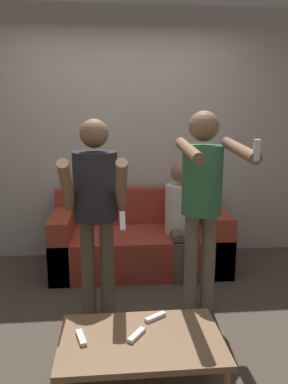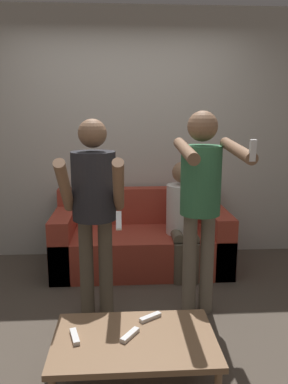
{
  "view_description": "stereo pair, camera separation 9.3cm",
  "coord_description": "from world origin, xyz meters",
  "px_view_note": "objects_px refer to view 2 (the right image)",
  "views": [
    {
      "loc": [
        -0.14,
        -2.6,
        1.61
      ],
      "look_at": [
        0.15,
        0.64,
        0.92
      ],
      "focal_mm": 35.0,
      "sensor_mm": 36.0,
      "label": 1
    },
    {
      "loc": [
        -0.05,
        -2.6,
        1.61
      ],
      "look_at": [
        0.15,
        0.64,
        0.92
      ],
      "focal_mm": 35.0,
      "sensor_mm": 36.0,
      "label": 2
    }
  ],
  "objects_px": {
    "person_standing_left": "(94,198)",
    "remote_mid": "(75,337)",
    "person_standing_right": "(201,191)",
    "couch": "(141,242)",
    "remote_near": "(130,335)",
    "person_seated": "(183,214)",
    "remote_far": "(150,317)",
    "coffee_table": "(134,343)"
  },
  "relations": [
    {
      "from": "remote_near",
      "to": "person_standing_left",
      "type": "bearing_deg",
      "value": 106.31
    },
    {
      "from": "person_standing_left",
      "to": "coffee_table",
      "type": "relative_size",
      "value": 1.67
    },
    {
      "from": "remote_mid",
      "to": "remote_far",
      "type": "bearing_deg",
      "value": 21.86
    },
    {
      "from": "person_standing_right",
      "to": "remote_near",
      "type": "xyz_separation_m",
      "value": [
        -0.57,
        -0.83,
        -0.67
      ]
    },
    {
      "from": "person_standing_right",
      "to": "person_seated",
      "type": "xyz_separation_m",
      "value": [
        0.0,
        0.82,
        -0.41
      ]
    },
    {
      "from": "couch",
      "to": "person_standing_right",
      "type": "height_order",
      "value": "person_standing_right"
    },
    {
      "from": "couch",
      "to": "remote_far",
      "type": "bearing_deg",
      "value": -91.08
    },
    {
      "from": "person_standing_left",
      "to": "person_seated",
      "type": "xyz_separation_m",
      "value": [
        0.82,
        0.8,
        -0.35
      ]
    },
    {
      "from": "couch",
      "to": "person_standing_left",
      "type": "bearing_deg",
      "value": -112.76
    },
    {
      "from": "person_standing_left",
      "to": "remote_far",
      "type": "relative_size",
      "value": 10.73
    },
    {
      "from": "coffee_table",
      "to": "remote_mid",
      "type": "height_order",
      "value": "remote_mid"
    },
    {
      "from": "person_standing_left",
      "to": "coffee_table",
      "type": "bearing_deg",
      "value": -72.32
    },
    {
      "from": "person_standing_left",
      "to": "coffee_table",
      "type": "distance_m",
      "value": 1.11
    },
    {
      "from": "person_seated",
      "to": "couch",
      "type": "bearing_deg",
      "value": 157.8
    },
    {
      "from": "person_seated",
      "to": "remote_near",
      "type": "bearing_deg",
      "value": -109.19
    },
    {
      "from": "person_standing_right",
      "to": "coffee_table",
      "type": "relative_size",
      "value": 1.73
    },
    {
      "from": "remote_near",
      "to": "couch",
      "type": "bearing_deg",
      "value": 84.87
    },
    {
      "from": "person_seated",
      "to": "person_standing_left",
      "type": "bearing_deg",
      "value": -135.43
    },
    {
      "from": "person_standing_right",
      "to": "remote_near",
      "type": "distance_m",
      "value": 1.21
    },
    {
      "from": "person_standing_left",
      "to": "remote_far",
      "type": "height_order",
      "value": "person_standing_left"
    },
    {
      "from": "couch",
      "to": "person_seated",
      "type": "xyz_separation_m",
      "value": [
        0.41,
        -0.17,
        0.34
      ]
    },
    {
      "from": "couch",
      "to": "person_standing_right",
      "type": "xyz_separation_m",
      "value": [
        0.41,
        -0.98,
        0.75
      ]
    },
    {
      "from": "couch",
      "to": "remote_near",
      "type": "bearing_deg",
      "value": -95.13
    },
    {
      "from": "person_standing_left",
      "to": "couch",
      "type": "bearing_deg",
      "value": 67.24
    },
    {
      "from": "couch",
      "to": "coffee_table",
      "type": "xyz_separation_m",
      "value": [
        -0.14,
        -1.82,
        0.04
      ]
    },
    {
      "from": "person_seated",
      "to": "remote_mid",
      "type": "distance_m",
      "value": 1.88
    },
    {
      "from": "person_standing_left",
      "to": "remote_mid",
      "type": "distance_m",
      "value": 1.04
    },
    {
      "from": "person_standing_left",
      "to": "remote_mid",
      "type": "relative_size",
      "value": 10.15
    },
    {
      "from": "person_standing_right",
      "to": "remote_near",
      "type": "relative_size",
      "value": 11.37
    },
    {
      "from": "remote_mid",
      "to": "remote_far",
      "type": "distance_m",
      "value": 0.48
    },
    {
      "from": "couch",
      "to": "person_standing_left",
      "type": "xyz_separation_m",
      "value": [
        -0.41,
        -0.97,
        0.7
      ]
    },
    {
      "from": "person_standing_left",
      "to": "remote_near",
      "type": "distance_m",
      "value": 1.07
    },
    {
      "from": "person_standing_right",
      "to": "remote_mid",
      "type": "distance_m",
      "value": 1.38
    },
    {
      "from": "remote_far",
      "to": "person_standing_right",
      "type": "bearing_deg",
      "value": 55.75
    },
    {
      "from": "remote_near",
      "to": "remote_far",
      "type": "xyz_separation_m",
      "value": [
        0.13,
        0.18,
        0.0
      ]
    },
    {
      "from": "person_standing_left",
      "to": "remote_near",
      "type": "bearing_deg",
      "value": -73.69
    },
    {
      "from": "person_standing_right",
      "to": "person_seated",
      "type": "height_order",
      "value": "person_standing_right"
    },
    {
      "from": "remote_mid",
      "to": "person_seated",
      "type": "bearing_deg",
      "value": 61.58
    },
    {
      "from": "couch",
      "to": "person_seated",
      "type": "bearing_deg",
      "value": -22.2
    },
    {
      "from": "remote_near",
      "to": "remote_mid",
      "type": "relative_size",
      "value": 0.93
    },
    {
      "from": "couch",
      "to": "coffee_table",
      "type": "relative_size",
      "value": 1.91
    },
    {
      "from": "remote_far",
      "to": "remote_mid",
      "type": "bearing_deg",
      "value": -158.14
    }
  ]
}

